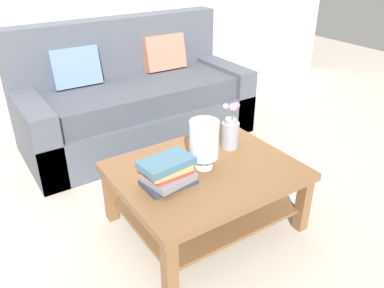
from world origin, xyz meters
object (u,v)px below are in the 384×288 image
object	(u,v)px
flower_pitcher	(230,131)
glass_hurricane_vase	(204,141)
coffee_table	(206,184)
book_stack_main	(168,172)
couch	(135,101)

from	to	relation	value
flower_pitcher	glass_hurricane_vase	bearing A→B (deg)	-158.74
coffee_table	book_stack_main	world-z (taller)	book_stack_main
couch	coffee_table	bearing A→B (deg)	-97.63
coffee_table	glass_hurricane_vase	world-z (taller)	glass_hurricane_vase
glass_hurricane_vase	flower_pitcher	world-z (taller)	flower_pitcher
book_stack_main	glass_hurricane_vase	bearing A→B (deg)	9.13
coffee_table	flower_pitcher	size ratio (longest dim) A/B	3.36
couch	glass_hurricane_vase	size ratio (longest dim) A/B	6.52
couch	book_stack_main	bearing A→B (deg)	-108.49
glass_hurricane_vase	flower_pitcher	size ratio (longest dim) A/B	0.95
book_stack_main	flower_pitcher	xyz separation A→B (m)	(0.57, 0.16, 0.04)
couch	flower_pitcher	distance (m)	1.28
couch	coffee_table	world-z (taller)	couch
couch	book_stack_main	distance (m)	1.51
book_stack_main	glass_hurricane_vase	size ratio (longest dim) A/B	1.02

